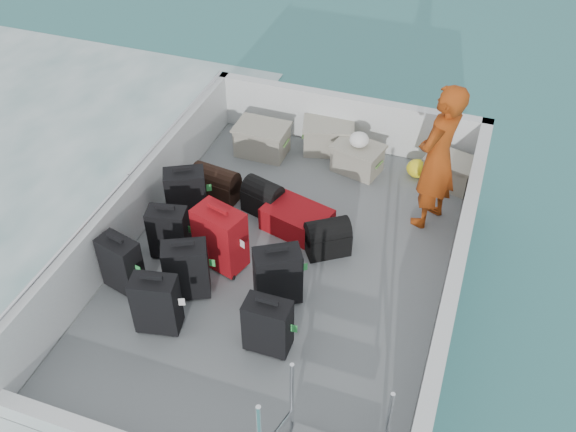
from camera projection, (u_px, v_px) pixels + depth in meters
name	position (u px, v px, depth m)	size (l,w,h in m)	color
ground	(283.00, 304.00, 7.19)	(160.00, 160.00, 0.00)	#195A59
ferry_hull	(283.00, 285.00, 7.00)	(3.60, 5.00, 0.60)	silver
deck	(283.00, 265.00, 6.80)	(3.30, 4.70, 0.02)	slate
deck_fittings	(305.00, 268.00, 6.23)	(3.60, 5.00, 0.90)	silver
suitcase_0	(121.00, 265.00, 6.34)	(0.41, 0.23, 0.63)	black
suitcase_1	(169.00, 233.00, 6.72)	(0.40, 0.23, 0.61)	black
suitcase_2	(186.00, 195.00, 7.17)	(0.44, 0.27, 0.64)	black
suitcase_3	(157.00, 305.00, 5.95)	(0.42, 0.24, 0.64)	black
suitcase_4	(187.00, 271.00, 6.28)	(0.43, 0.26, 0.64)	black
suitcase_5	(220.00, 239.00, 6.58)	(0.51, 0.31, 0.71)	maroon
suitcase_6	(268.00, 326.00, 5.78)	(0.42, 0.25, 0.58)	black
suitcase_7	(278.00, 276.00, 6.22)	(0.45, 0.26, 0.64)	black
suitcase_8	(297.00, 220.00, 7.13)	(0.47, 0.72, 0.28)	maroon
duffel_0	(216.00, 186.00, 7.56)	(0.54, 0.30, 0.32)	black
duffel_1	(263.00, 200.00, 7.37)	(0.43, 0.30, 0.32)	black
duffel_2	(327.00, 240.00, 6.85)	(0.46, 0.30, 0.32)	black
crate_0	(262.00, 141.00, 8.23)	(0.63, 0.43, 0.38)	#9E9B8A
crate_1	(328.00, 138.00, 8.28)	(0.61, 0.42, 0.37)	#9E9B8A
crate_2	(357.00, 159.00, 7.95)	(0.56, 0.39, 0.34)	#9E9B8A
crate_3	(450.00, 172.00, 7.75)	(0.56, 0.38, 0.34)	#9E9B8A
yellow_bag	(418.00, 169.00, 7.90)	(0.28, 0.26, 0.22)	yellow
white_bag	(359.00, 142.00, 7.78)	(0.24, 0.24, 0.18)	white
passenger	(438.00, 158.00, 6.79)	(0.63, 0.41, 1.72)	#D64F14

